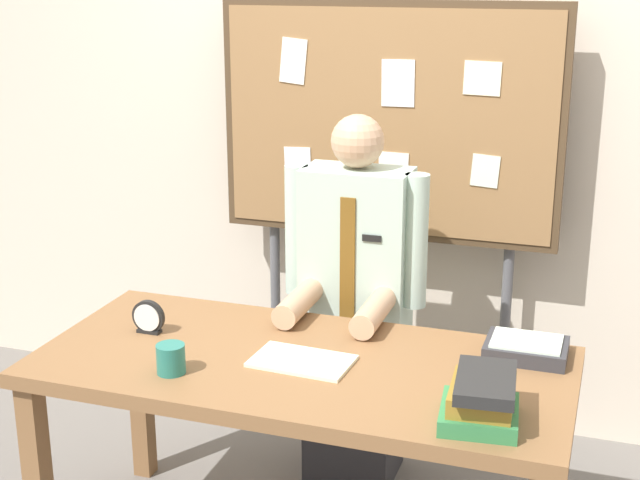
% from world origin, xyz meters
% --- Properties ---
extents(back_wall, '(6.40, 0.08, 2.70)m').
position_xyz_m(back_wall, '(0.00, 1.25, 1.35)').
color(back_wall, beige).
rests_on(back_wall, ground_plane).
extents(desk, '(1.72, 0.79, 0.76)m').
position_xyz_m(desk, '(0.00, 0.00, 0.67)').
color(desk, brown).
rests_on(desk, ground_plane).
extents(person, '(0.55, 0.56, 1.46)m').
position_xyz_m(person, '(0.00, 0.60, 0.68)').
color(person, '#2D2D33').
rests_on(person, ground_plane).
extents(bulletin_board, '(1.42, 0.09, 1.84)m').
position_xyz_m(bulletin_board, '(-0.00, 1.04, 1.33)').
color(bulletin_board, '#4C3823').
rests_on(bulletin_board, ground_plane).
extents(book_stack, '(0.24, 0.28, 0.14)m').
position_xyz_m(book_stack, '(0.61, -0.23, 0.83)').
color(book_stack, '#337F47').
rests_on(book_stack, desk).
extents(open_notebook, '(0.33, 0.21, 0.01)m').
position_xyz_m(open_notebook, '(0.01, -0.02, 0.76)').
color(open_notebook, '#F4EFCC').
rests_on(open_notebook, desk).
extents(desk_clock, '(0.12, 0.04, 0.12)m').
position_xyz_m(desk_clock, '(-0.58, 0.04, 0.81)').
color(desk_clock, black).
rests_on(desk_clock, desk).
extents(coffee_mug, '(0.09, 0.09, 0.09)m').
position_xyz_m(coffee_mug, '(-0.35, -0.22, 0.81)').
color(coffee_mug, '#267266').
rests_on(coffee_mug, desk).
extents(paper_tray, '(0.26, 0.20, 0.06)m').
position_xyz_m(paper_tray, '(0.68, 0.26, 0.79)').
color(paper_tray, '#333338').
rests_on(paper_tray, desk).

